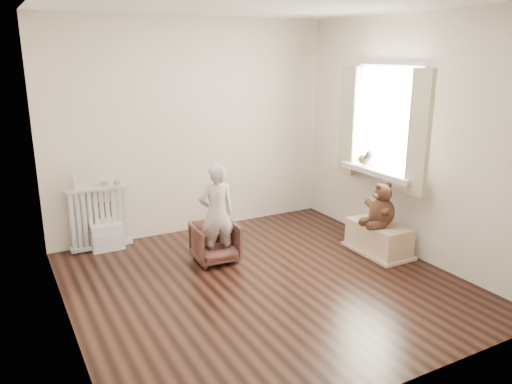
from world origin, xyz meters
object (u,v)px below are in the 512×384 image
armchair (215,242)px  toy_bench (379,235)px  radiator (99,216)px  teddy_bear (383,197)px  plush_cat (365,157)px  toy_vanity (106,226)px  child (216,214)px

armchair → toy_bench: (1.72, -0.65, -0.01)m
radiator → armchair: size_ratio=1.56×
toy_bench → teddy_bear: bearing=-120.1°
plush_cat → toy_vanity: bearing=159.0°
child → teddy_bear: size_ratio=2.22×
radiator → plush_cat: 3.15m
child → toy_bench: bearing=164.7°
toy_bench → plush_cat: (0.14, 0.47, 0.80)m
child → toy_bench: child is taller
radiator → child: size_ratio=0.68×
radiator → toy_bench: 3.18m
toy_vanity → plush_cat: bearing=-21.5°
toy_vanity → child: bearing=-45.6°
armchair → child: size_ratio=0.44×
radiator → child: bearing=-44.8°
armchair → toy_vanity: bearing=139.9°
radiator → toy_vanity: size_ratio=1.31×
radiator → child: child is taller
teddy_bear → radiator: bearing=154.9°
toy_vanity → plush_cat: size_ratio=2.40×
armchair → plush_cat: bearing=-1.7°
toy_vanity → teddy_bear: teddy_bear is taller
teddy_bear → toy_bench: bearing=66.5°
child → plush_cat: (1.86, -0.13, 0.44)m
radiator → toy_bench: radiator is taller
armchair → teddy_bear: (1.69, -0.71, 0.46)m
child → toy_bench: (1.72, -0.60, -0.36)m
plush_cat → armchair: bearing=174.8°
armchair → plush_cat: size_ratio=2.02×
toy_vanity → toy_bench: toy_vanity is taller
child → teddy_bear: (1.69, -0.66, 0.11)m
radiator → toy_vanity: bearing=-28.3°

